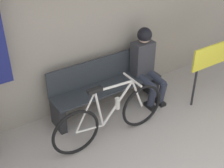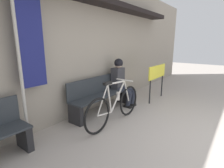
# 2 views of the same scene
# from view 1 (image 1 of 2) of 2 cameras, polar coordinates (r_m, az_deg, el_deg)

# --- Properties ---
(storefront_wall) EXTENTS (12.00, 0.56, 3.20)m
(storefront_wall) POSITION_cam_1_polar(r_m,az_deg,el_deg) (4.55, -3.51, 15.06)
(storefront_wall) COLOR #9E9384
(storefront_wall) RESTS_ON ground_plane
(park_bench_near) EXTENTS (1.79, 0.42, 0.83)m
(park_bench_near) POSITION_cam_1_polar(r_m,az_deg,el_deg) (4.84, -1.17, -0.41)
(park_bench_near) COLOR #2D3338
(park_bench_near) RESTS_ON ground_plane
(bicycle) EXTENTS (1.74, 0.40, 0.91)m
(bicycle) POSITION_cam_1_polar(r_m,az_deg,el_deg) (4.26, -0.21, -5.93)
(bicycle) COLOR black
(bicycle) RESTS_ON ground_plane
(person_seated) EXTENTS (0.34, 0.61, 1.22)m
(person_seated) POSITION_cam_1_polar(r_m,az_deg,el_deg) (4.96, 6.21, 4.30)
(person_seated) COLOR #2D3342
(person_seated) RESTS_ON ground_plane
(signboard) EXTENTS (1.07, 0.04, 1.00)m
(signboard) POSITION_cam_1_polar(r_m,az_deg,el_deg) (5.17, 18.72, 4.73)
(signboard) COLOR #232326
(signboard) RESTS_ON ground_plane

